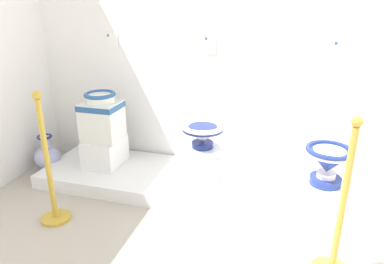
{
  "coord_description": "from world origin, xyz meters",
  "views": [
    {
      "loc": [
        2.46,
        -0.57,
        1.6
      ],
      "look_at": [
        1.68,
        2.12,
        0.55
      ],
      "focal_mm": 32.98,
      "sensor_mm": 36.0,
      "label": 1
    }
  ],
  "objects_px": {
    "plinth_block_squat_floral": "(324,187)",
    "info_placard_first": "(112,40)",
    "plinth_block_rightmost": "(105,152)",
    "antique_toilet_squat_floral": "(328,161)",
    "stanchion_post_near_right": "(338,231)",
    "decorative_vase_companion": "(47,156)",
    "antique_toilet_tall_cobalt": "(203,136)",
    "plinth_block_tall_cobalt": "(202,165)",
    "antique_toilet_rightmost": "(102,116)",
    "info_placard_second": "(210,44)",
    "stanchion_post_near_left": "(50,180)",
    "info_placard_third": "(341,49)"
  },
  "relations": [
    {
      "from": "antique_toilet_tall_cobalt",
      "to": "antique_toilet_squat_floral",
      "type": "distance_m",
      "value": 1.04
    },
    {
      "from": "plinth_block_rightmost",
      "to": "decorative_vase_companion",
      "type": "xyz_separation_m",
      "value": [
        -0.61,
        -0.07,
        -0.09
      ]
    },
    {
      "from": "antique_toilet_tall_cobalt",
      "to": "stanchion_post_near_left",
      "type": "distance_m",
      "value": 1.26
    },
    {
      "from": "antique_toilet_tall_cobalt",
      "to": "info_placard_third",
      "type": "bearing_deg",
      "value": 19.6
    },
    {
      "from": "plinth_block_tall_cobalt",
      "to": "stanchion_post_near_left",
      "type": "bearing_deg",
      "value": -141.22
    },
    {
      "from": "info_placard_first",
      "to": "plinth_block_rightmost",
      "type": "bearing_deg",
      "value": -83.84
    },
    {
      "from": "plinth_block_rightmost",
      "to": "plinth_block_squat_floral",
      "type": "height_order",
      "value": "plinth_block_rightmost"
    },
    {
      "from": "antique_toilet_squat_floral",
      "to": "stanchion_post_near_right",
      "type": "bearing_deg",
      "value": -89.29
    },
    {
      "from": "antique_toilet_tall_cobalt",
      "to": "info_placard_third",
      "type": "xyz_separation_m",
      "value": [
        1.04,
        0.37,
        0.72
      ]
    },
    {
      "from": "antique_toilet_squat_floral",
      "to": "info_placard_second",
      "type": "xyz_separation_m",
      "value": [
        -1.07,
        0.32,
        0.85
      ]
    },
    {
      "from": "antique_toilet_tall_cobalt",
      "to": "info_placard_second",
      "type": "xyz_separation_m",
      "value": [
        -0.04,
        0.37,
        0.73
      ]
    },
    {
      "from": "antique_toilet_tall_cobalt",
      "to": "plinth_block_rightmost",
      "type": "bearing_deg",
      "value": -179.58
    },
    {
      "from": "info_placard_third",
      "to": "stanchion_post_near_right",
      "type": "height_order",
      "value": "info_placard_third"
    },
    {
      "from": "plinth_block_tall_cobalt",
      "to": "info_placard_third",
      "type": "relative_size",
      "value": 2.11
    },
    {
      "from": "plinth_block_rightmost",
      "to": "plinth_block_tall_cobalt",
      "type": "xyz_separation_m",
      "value": [
        0.95,
        0.01,
        -0.02
      ]
    },
    {
      "from": "info_placard_third",
      "to": "antique_toilet_tall_cobalt",
      "type": "bearing_deg",
      "value": -160.4
    },
    {
      "from": "info_placard_third",
      "to": "decorative_vase_companion",
      "type": "bearing_deg",
      "value": -170.21
    },
    {
      "from": "antique_toilet_tall_cobalt",
      "to": "decorative_vase_companion",
      "type": "xyz_separation_m",
      "value": [
        -1.56,
        -0.08,
        -0.35
      ]
    },
    {
      "from": "plinth_block_rightmost",
      "to": "antique_toilet_squat_floral",
      "type": "bearing_deg",
      "value": 1.67
    },
    {
      "from": "antique_toilet_squat_floral",
      "to": "info_placard_first",
      "type": "distance_m",
      "value": 2.22
    },
    {
      "from": "info_placard_first",
      "to": "stanchion_post_near_left",
      "type": "relative_size",
      "value": 0.15
    },
    {
      "from": "antique_toilet_tall_cobalt",
      "to": "info_placard_first",
      "type": "bearing_deg",
      "value": 159.55
    },
    {
      "from": "plinth_block_rightmost",
      "to": "plinth_block_tall_cobalt",
      "type": "distance_m",
      "value": 0.95
    },
    {
      "from": "stanchion_post_near_right",
      "to": "antique_toilet_squat_floral",
      "type": "bearing_deg",
      "value": 90.71
    },
    {
      "from": "plinth_block_squat_floral",
      "to": "info_placard_first",
      "type": "bearing_deg",
      "value": 171.03
    },
    {
      "from": "info_placard_third",
      "to": "stanchion_post_near_left",
      "type": "distance_m",
      "value": 2.48
    },
    {
      "from": "plinth_block_squat_floral",
      "to": "info_placard_third",
      "type": "distance_m",
      "value": 1.13
    },
    {
      "from": "plinth_block_squat_floral",
      "to": "info_placard_first",
      "type": "xyz_separation_m",
      "value": [
        -2.03,
        0.32,
        1.09
      ]
    },
    {
      "from": "antique_toilet_squat_floral",
      "to": "stanchion_post_near_right",
      "type": "relative_size",
      "value": 0.36
    },
    {
      "from": "antique_toilet_squat_floral",
      "to": "antique_toilet_tall_cobalt",
      "type": "bearing_deg",
      "value": -177.18
    },
    {
      "from": "info_placard_first",
      "to": "decorative_vase_companion",
      "type": "distance_m",
      "value": 1.3
    },
    {
      "from": "stanchion_post_near_left",
      "to": "info_placard_second",
      "type": "bearing_deg",
      "value": 51.03
    },
    {
      "from": "antique_toilet_tall_cobalt",
      "to": "stanchion_post_near_right",
      "type": "relative_size",
      "value": 0.35
    },
    {
      "from": "plinth_block_squat_floral",
      "to": "stanchion_post_near_right",
      "type": "distance_m",
      "value": 0.87
    },
    {
      "from": "stanchion_post_near_left",
      "to": "stanchion_post_near_right",
      "type": "height_order",
      "value": "stanchion_post_near_right"
    },
    {
      "from": "info_placard_second",
      "to": "stanchion_post_near_left",
      "type": "bearing_deg",
      "value": -128.97
    },
    {
      "from": "antique_toilet_tall_cobalt",
      "to": "stanchion_post_near_right",
      "type": "xyz_separation_m",
      "value": [
        1.04,
        -0.8,
        -0.2
      ]
    },
    {
      "from": "plinth_block_squat_floral",
      "to": "decorative_vase_companion",
      "type": "distance_m",
      "value": 2.6
    },
    {
      "from": "antique_toilet_tall_cobalt",
      "to": "stanchion_post_near_left",
      "type": "relative_size",
      "value": 0.36
    },
    {
      "from": "antique_toilet_tall_cobalt",
      "to": "info_placard_second",
      "type": "height_order",
      "value": "info_placard_second"
    },
    {
      "from": "antique_toilet_rightmost",
      "to": "info_placard_third",
      "type": "height_order",
      "value": "info_placard_third"
    },
    {
      "from": "plinth_block_rightmost",
      "to": "info_placard_third",
      "type": "bearing_deg",
      "value": 10.72
    },
    {
      "from": "plinth_block_tall_cobalt",
      "to": "decorative_vase_companion",
      "type": "relative_size",
      "value": 0.89
    },
    {
      "from": "antique_toilet_rightmost",
      "to": "antique_toilet_tall_cobalt",
      "type": "relative_size",
      "value": 1.23
    },
    {
      "from": "antique_toilet_tall_cobalt",
      "to": "info_placard_second",
      "type": "relative_size",
      "value": 2.45
    },
    {
      "from": "antique_toilet_squat_floral",
      "to": "stanchion_post_near_right",
      "type": "height_order",
      "value": "stanchion_post_near_right"
    },
    {
      "from": "antique_toilet_tall_cobalt",
      "to": "stanchion_post_near_right",
      "type": "distance_m",
      "value": 1.33
    },
    {
      "from": "plinth_block_rightmost",
      "to": "antique_toilet_squat_floral",
      "type": "distance_m",
      "value": 1.99
    },
    {
      "from": "plinth_block_tall_cobalt",
      "to": "plinth_block_squat_floral",
      "type": "relative_size",
      "value": 1.16
    },
    {
      "from": "plinth_block_rightmost",
      "to": "plinth_block_tall_cobalt",
      "type": "relative_size",
      "value": 1.13
    }
  ]
}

